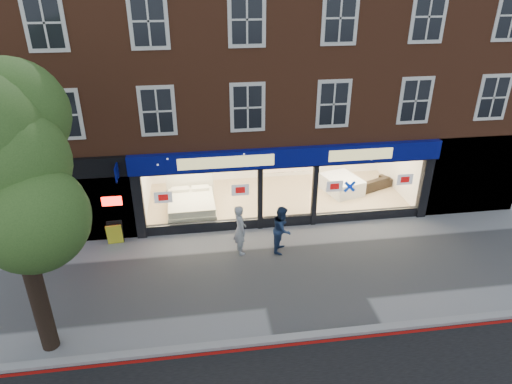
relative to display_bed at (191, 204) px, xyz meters
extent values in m
plane|color=gray|center=(3.63, -4.50, -0.47)|extent=(120.00, 120.00, 0.00)
cube|color=#8C0A07|center=(3.63, -7.60, -0.46)|extent=(60.00, 0.10, 0.01)
cube|color=gray|center=(3.63, -7.40, -0.41)|extent=(60.00, 0.25, 0.12)
cube|color=tan|center=(3.63, 0.75, -0.42)|extent=(11.00, 4.50, 0.10)
cube|color=brown|center=(3.63, 2.50, 6.18)|extent=(19.00, 8.00, 6.70)
cube|color=#070D69|center=(3.63, -1.62, 2.48)|extent=(11.40, 0.28, 0.70)
cube|color=black|center=(3.63, -1.42, -0.27)|extent=(11.00, 0.18, 0.40)
cube|color=black|center=(-1.87, -1.45, 0.83)|extent=(0.35, 0.30, 2.60)
cube|color=black|center=(9.13, -1.45, 0.83)|extent=(0.35, 0.30, 2.60)
cube|color=white|center=(0.38, -1.50, 0.98)|extent=(4.20, 0.02, 2.10)
cube|color=white|center=(6.88, -1.50, 0.98)|extent=(4.20, 0.02, 2.10)
cube|color=white|center=(3.63, -1.25, 0.68)|extent=(1.80, 0.02, 2.10)
cube|color=silver|center=(3.63, 3.00, 0.83)|extent=(11.00, 0.20, 2.60)
cube|color=#FFEAC6|center=(3.63, 0.75, 2.13)|extent=(11.00, 4.50, 0.12)
cube|color=black|center=(-3.97, -1.20, 1.18)|extent=(3.80, 0.60, 3.30)
cube|color=#FF140C|center=(-2.77, -1.55, 1.13)|extent=(0.70, 0.04, 0.35)
cube|color=black|center=(11.13, -1.30, 1.18)|extent=(4.00, 0.40, 3.30)
cylinder|color=black|center=(-3.87, -6.70, 1.73)|extent=(0.44, 0.44, 4.40)
sphere|color=#2E4D1D|center=(-3.87, -6.70, 4.53)|extent=(3.20, 3.20, 3.20)
sphere|color=#2E4D1D|center=(-3.17, -7.10, 4.93)|extent=(2.40, 2.40, 2.40)
cube|color=beige|center=(0.00, -0.14, -0.17)|extent=(1.91, 2.23, 0.38)
cube|color=beige|center=(0.00, -0.14, 0.15)|extent=(1.83, 2.14, 0.27)
cube|color=beige|center=(-0.02, 1.02, 0.29)|extent=(1.96, 0.16, 1.32)
cube|color=beige|center=(-0.42, 0.64, 0.36)|extent=(0.72, 0.36, 0.13)
cube|color=beige|center=(0.40, 0.66, 0.36)|extent=(0.72, 0.36, 0.13)
cube|color=brown|center=(-0.77, 1.14, -0.09)|extent=(0.56, 0.56, 0.55)
cube|color=silver|center=(6.60, 0.94, -0.25)|extent=(1.77, 2.01, 0.22)
cube|color=silver|center=(6.60, 0.94, -0.03)|extent=(1.77, 2.01, 0.22)
cube|color=silver|center=(6.60, 0.94, 0.19)|extent=(1.77, 2.01, 0.22)
imported|color=black|center=(8.08, 1.05, -0.10)|extent=(1.94, 1.35, 0.53)
cube|color=yellow|center=(-2.78, -1.80, -0.04)|extent=(0.58, 0.40, 0.86)
imported|color=#A3A6AA|center=(1.65, -3.01, 0.45)|extent=(0.56, 0.74, 1.84)
imported|color=#1B2C4E|center=(3.12, -3.09, 0.40)|extent=(0.93, 1.03, 1.73)
camera|label=1|loc=(0.27, -16.45, 8.69)|focal=32.00mm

